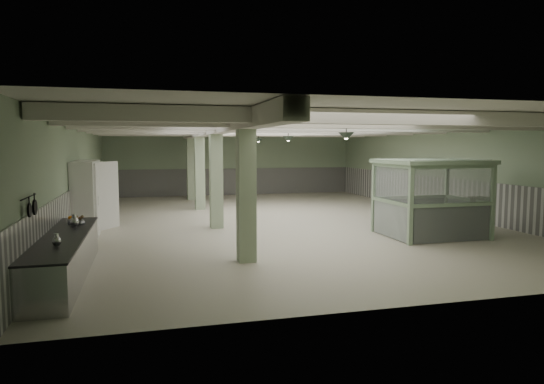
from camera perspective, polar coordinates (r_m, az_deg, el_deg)
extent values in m
plane|color=beige|center=(18.21, 0.83, -3.36)|extent=(20.00, 20.00, 0.00)
cube|color=silver|center=(18.01, 0.85, 8.03)|extent=(14.00, 20.00, 0.02)
cube|color=#8CA382|center=(27.78, -4.74, 3.39)|extent=(14.00, 0.02, 3.60)
cube|color=#8CA382|center=(8.85, 18.59, -1.27)|extent=(14.00, 0.02, 3.60)
cube|color=#8CA382|center=(17.49, -21.84, 1.81)|extent=(0.02, 20.00, 3.60)
cube|color=#8CA382|center=(21.02, 19.56, 2.44)|extent=(0.02, 20.00, 3.60)
cube|color=silver|center=(17.58, -21.64, -1.60)|extent=(0.05, 19.90, 1.50)
cube|color=silver|center=(21.08, 19.42, -0.41)|extent=(0.05, 19.90, 1.50)
cube|color=silver|center=(27.81, -4.71, 1.23)|extent=(13.90, 0.05, 1.50)
cube|color=white|center=(17.50, -7.12, 7.34)|extent=(0.45, 19.90, 0.40)
cube|color=white|center=(10.98, 11.59, 8.62)|extent=(13.90, 0.35, 0.32)
cube|color=white|center=(13.27, 6.74, 8.13)|extent=(13.90, 0.35, 0.32)
cube|color=white|center=(15.62, 3.35, 7.75)|extent=(13.90, 0.35, 0.32)
cube|color=white|center=(18.01, 0.85, 7.45)|extent=(13.90, 0.35, 0.32)
cube|color=white|center=(20.42, -1.06, 7.22)|extent=(13.90, 0.35, 0.32)
cube|color=white|center=(22.86, -2.56, 7.03)|extent=(13.90, 0.35, 0.32)
cube|color=white|center=(25.31, -3.77, 6.87)|extent=(13.90, 0.35, 0.32)
cube|color=#AAC09A|center=(11.61, -3.06, 0.55)|extent=(0.42, 0.42, 3.60)
cube|color=#AAC09A|center=(16.53, -6.59, 1.98)|extent=(0.42, 0.42, 3.60)
cube|color=#AAC09A|center=(21.48, -8.51, 2.75)|extent=(0.42, 0.42, 3.60)
cube|color=#AAC09A|center=(25.46, -9.50, 3.15)|extent=(0.42, 0.42, 3.60)
cylinder|color=black|center=(9.99, -26.72, -0.54)|extent=(0.02, 1.20, 0.02)
cone|color=#2D3C2F|center=(13.44, 8.72, 6.49)|extent=(0.44, 0.44, 0.22)
cone|color=#2D3C2F|center=(18.62, 1.92, 6.25)|extent=(0.44, 0.44, 0.22)
cone|color=#2D3C2F|center=(23.45, -1.62, 6.08)|extent=(0.44, 0.44, 0.22)
cube|color=#B2B2B6|center=(11.24, -23.26, -7.07)|extent=(0.88, 5.23, 0.88)
cube|color=black|center=(11.15, -23.35, -4.81)|extent=(0.92, 5.27, 0.04)
cylinder|color=#B2B2B7|center=(12.92, -22.41, -3.16)|extent=(0.29, 0.29, 0.10)
cylinder|color=black|center=(9.80, -26.63, -1.93)|extent=(0.03, 0.26, 0.26)
cylinder|color=black|center=(10.23, -26.14, -1.63)|extent=(0.04, 0.29, 0.29)
cube|color=white|center=(16.52, -20.97, -0.37)|extent=(0.66, 2.66, 2.44)
cube|color=white|center=(15.89, -19.91, -0.56)|extent=(0.06, 1.00, 2.34)
cube|color=white|center=(17.19, -19.12, -0.10)|extent=(0.62, 0.85, 2.34)
cube|color=silver|center=(15.88, -19.76, -0.55)|extent=(0.02, 0.05, 0.30)
cube|color=silver|center=(17.09, -19.42, -0.14)|extent=(0.02, 0.05, 0.30)
cube|color=#8DAA88|center=(14.10, 15.99, -1.55)|extent=(0.12, 0.12, 2.25)
cube|color=#8DAA88|center=(16.06, 11.89, -0.62)|extent=(0.12, 0.12, 2.25)
cube|color=#8DAA88|center=(15.65, 24.52, -1.16)|extent=(0.12, 0.12, 2.25)
cube|color=#8DAA88|center=(17.43, 19.85, -0.36)|extent=(0.12, 0.12, 2.25)
cube|color=#8DAA88|center=(15.67, 18.25, 3.42)|extent=(2.95, 2.50, 0.12)
cube|color=silver|center=(14.91, 20.41, -3.54)|extent=(2.50, 0.06, 1.05)
cube|color=silver|center=(14.77, 20.57, 1.18)|extent=(2.50, 0.06, 1.22)
cube|color=silver|center=(16.77, 15.98, -2.44)|extent=(2.50, 0.06, 1.05)
cube|color=silver|center=(16.65, 16.09, 1.76)|extent=(2.50, 0.06, 1.22)
cube|color=silver|center=(15.14, 13.76, -3.22)|extent=(0.06, 2.05, 1.05)
cube|color=silver|center=(15.01, 13.87, 1.43)|extent=(0.06, 2.05, 1.22)
cube|color=silver|center=(16.59, 21.99, -2.71)|extent=(0.06, 2.05, 1.05)
cube|color=silver|center=(16.47, 22.14, 1.53)|extent=(0.06, 2.05, 1.22)
cube|color=#5E6353|center=(16.31, 23.40, -2.67)|extent=(0.45, 0.61, 1.23)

